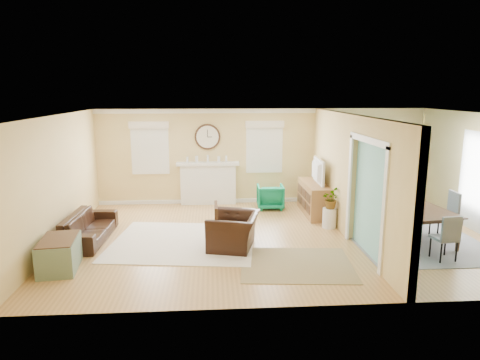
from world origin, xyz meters
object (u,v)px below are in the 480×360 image
at_px(credenza, 314,198).
at_px(sofa, 89,227).
at_px(dining_table, 412,222).
at_px(green_chair, 270,197).
at_px(eames_chair, 234,231).

bearing_deg(credenza, sofa, -162.62).
xyz_separation_m(sofa, dining_table, (6.79, -0.33, 0.07)).
xyz_separation_m(sofa, green_chair, (4.13, 2.21, 0.03)).
bearing_deg(sofa, dining_table, -91.16).
relative_size(green_chair, dining_table, 0.35).
relative_size(eames_chair, green_chair, 1.51).
bearing_deg(credenza, green_chair, 150.46).
distance_m(eames_chair, green_chair, 3.05).
bearing_deg(credenza, dining_table, -50.23).
xyz_separation_m(sofa, eames_chair, (3.01, -0.63, 0.06)).
distance_m(sofa, eames_chair, 3.07).
height_order(credenza, dining_table, credenza).
bearing_deg(dining_table, green_chair, 39.13).
xyz_separation_m(sofa, credenza, (5.17, 1.62, 0.12)).
bearing_deg(sofa, eames_chair, -100.20).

